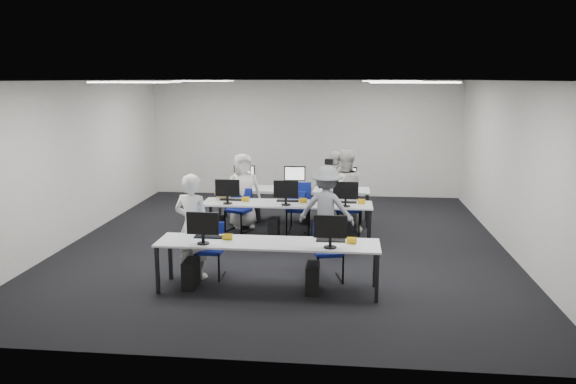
# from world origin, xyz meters

# --- Properties ---
(room) EXTENTS (9.00, 9.02, 3.00)m
(room) POSITION_xyz_m (0.00, 0.00, 1.50)
(room) COLOR black
(room) RESTS_ON ground
(ceiling_panels) EXTENTS (5.20, 4.60, 0.02)m
(ceiling_panels) POSITION_xyz_m (0.00, 0.00, 2.98)
(ceiling_panels) COLOR white
(ceiling_panels) RESTS_ON room
(desk_front) EXTENTS (3.20, 0.70, 0.73)m
(desk_front) POSITION_xyz_m (0.00, -2.40, 0.68)
(desk_front) COLOR silver
(desk_front) RESTS_ON ground
(desk_mid) EXTENTS (3.20, 0.70, 0.73)m
(desk_mid) POSITION_xyz_m (0.00, 0.20, 0.68)
(desk_mid) COLOR silver
(desk_mid) RESTS_ON ground
(desk_back) EXTENTS (3.20, 0.70, 0.73)m
(desk_back) POSITION_xyz_m (0.00, 1.60, 0.68)
(desk_back) COLOR silver
(desk_back) RESTS_ON ground
(equipment_front) EXTENTS (2.51, 0.41, 1.19)m
(equipment_front) POSITION_xyz_m (-0.19, -2.42, 0.36)
(equipment_front) COLOR #0C429E
(equipment_front) RESTS_ON desk_front
(equipment_mid) EXTENTS (2.91, 0.41, 1.19)m
(equipment_mid) POSITION_xyz_m (-0.19, 0.18, 0.36)
(equipment_mid) COLOR white
(equipment_mid) RESTS_ON desk_mid
(equipment_back) EXTENTS (2.91, 0.41, 1.19)m
(equipment_back) POSITION_xyz_m (0.19, 1.62, 0.36)
(equipment_back) COLOR white
(equipment_back) RESTS_ON desk_back
(chair_0) EXTENTS (0.41, 0.45, 0.84)m
(chair_0) POSITION_xyz_m (-0.97, -1.92, 0.26)
(chair_0) COLOR navy
(chair_0) RESTS_ON ground
(chair_1) EXTENTS (0.52, 0.54, 0.86)m
(chair_1) POSITION_xyz_m (0.85, -1.86, 0.27)
(chair_1) COLOR navy
(chair_1) RESTS_ON ground
(chair_2) EXTENTS (0.56, 0.58, 0.86)m
(chair_2) POSITION_xyz_m (-1.04, 0.76, 0.27)
(chair_2) COLOR navy
(chair_2) RESTS_ON ground
(chair_3) EXTENTS (0.49, 0.53, 0.99)m
(chair_3) POSITION_xyz_m (0.18, 0.76, 0.31)
(chair_3) COLOR navy
(chair_3) RESTS_ON ground
(chair_4) EXTENTS (0.52, 0.56, 0.96)m
(chair_4) POSITION_xyz_m (1.14, 0.83, 0.30)
(chair_4) COLOR navy
(chair_4) RESTS_ON ground
(chair_5) EXTENTS (0.51, 0.54, 0.86)m
(chair_5) POSITION_xyz_m (-1.04, 1.11, 0.27)
(chair_5) COLOR navy
(chair_5) RESTS_ON ground
(chair_6) EXTENTS (0.46, 0.50, 0.85)m
(chair_6) POSITION_xyz_m (0.15, 0.93, 0.27)
(chair_6) COLOR navy
(chair_6) RESTS_ON ground
(chair_7) EXTENTS (0.57, 0.60, 0.90)m
(chair_7) POSITION_xyz_m (1.16, 1.14, 0.28)
(chair_7) COLOR navy
(chair_7) RESTS_ON ground
(handbag) EXTENTS (0.37, 0.28, 0.27)m
(handbag) POSITION_xyz_m (-1.29, 0.40, 0.87)
(handbag) COLOR #9D7551
(handbag) RESTS_ON desk_mid
(student_0) EXTENTS (0.67, 0.52, 1.63)m
(student_0) POSITION_xyz_m (-1.23, -1.95, 0.82)
(student_0) COLOR silver
(student_0) RESTS_ON ground
(student_1) EXTENTS (0.94, 0.81, 1.67)m
(student_1) POSITION_xyz_m (1.07, 0.90, 0.84)
(student_1) COLOR silver
(student_1) RESTS_ON ground
(student_2) EXTENTS (0.89, 0.75, 1.54)m
(student_2) POSITION_xyz_m (-1.00, 1.05, 0.77)
(student_2) COLOR silver
(student_2) RESTS_ON ground
(student_3) EXTENTS (1.03, 0.66, 1.62)m
(student_3) POSITION_xyz_m (0.86, 1.06, 0.81)
(student_3) COLOR silver
(student_3) RESTS_ON ground
(photographer) EXTENTS (1.07, 0.73, 1.54)m
(photographer) POSITION_xyz_m (0.77, -0.40, 0.77)
(photographer) COLOR slate
(photographer) RESTS_ON ground
(dslr_camera) EXTENTS (0.17, 0.20, 0.10)m
(dslr_camera) POSITION_xyz_m (0.80, -0.22, 1.59)
(dslr_camera) COLOR black
(dslr_camera) RESTS_ON photographer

